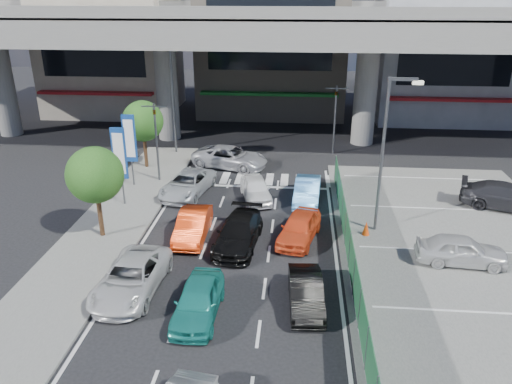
# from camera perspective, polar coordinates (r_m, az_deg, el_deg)

# --- Properties ---
(ground) EXTENTS (120.00, 120.00, 0.00)m
(ground) POSITION_cam_1_polar(r_m,az_deg,el_deg) (21.75, -3.32, -10.76)
(ground) COLOR black
(ground) RESTS_ON ground
(parking_lot) EXTENTS (12.00, 28.00, 0.06)m
(parking_lot) POSITION_cam_1_polar(r_m,az_deg,el_deg) (24.64, 23.95, -8.50)
(parking_lot) COLOR #5A5A58
(parking_lot) RESTS_ON ground
(sidewalk_left) EXTENTS (4.00, 30.00, 0.12)m
(sidewalk_left) POSITION_cam_1_polar(r_m,az_deg,el_deg) (26.84, -17.09, -4.81)
(sidewalk_left) COLOR #5A5A58
(sidewalk_left) RESTS_ON ground
(fence_run) EXTENTS (0.16, 22.00, 1.80)m
(fence_run) POSITION_cam_1_polar(r_m,az_deg,el_deg) (22.08, 10.88, -7.88)
(fence_run) COLOR #1D5431
(fence_run) RESTS_ON ground
(expressway) EXTENTS (64.00, 14.00, 10.75)m
(expressway) POSITION_cam_1_polar(r_m,az_deg,el_deg) (40.22, 1.04, 17.95)
(expressway) COLOR slate
(expressway) RESTS_ON ground
(building_west) EXTENTS (12.00, 10.90, 13.00)m
(building_west) POSITION_cam_1_polar(r_m,az_deg,el_deg) (53.67, -16.16, 15.81)
(building_west) COLOR gray
(building_west) RESTS_ON ground
(building_center) EXTENTS (14.00, 10.90, 15.00)m
(building_center) POSITION_cam_1_polar(r_m,az_deg,el_deg) (51.23, 1.95, 17.48)
(building_center) COLOR gray
(building_center) RESTS_ON ground
(building_east) EXTENTS (12.00, 10.90, 12.00)m
(building_east) POSITION_cam_1_polar(r_m,az_deg,el_deg) (52.00, 20.36, 14.57)
(building_east) COLOR gray
(building_east) RESTS_ON ground
(traffic_light_left) EXTENTS (1.60, 1.24, 5.20)m
(traffic_light_left) POSITION_cam_1_polar(r_m,az_deg,el_deg) (32.32, -11.45, 7.72)
(traffic_light_left) COLOR #595B60
(traffic_light_left) RESTS_ON ground
(traffic_light_right) EXTENTS (1.60, 1.24, 5.20)m
(traffic_light_right) POSITION_cam_1_polar(r_m,az_deg,el_deg) (37.93, 9.10, 10.04)
(traffic_light_right) COLOR #595B60
(traffic_light_right) RESTS_ON ground
(street_lamp_right) EXTENTS (1.65, 0.22, 8.00)m
(street_lamp_right) POSITION_cam_1_polar(r_m,az_deg,el_deg) (25.40, 14.74, 5.39)
(street_lamp_right) COLOR #595B60
(street_lamp_right) RESTS_ON ground
(street_lamp_left) EXTENTS (1.65, 0.22, 8.00)m
(street_lamp_left) POSITION_cam_1_polar(r_m,az_deg,el_deg) (37.82, -9.24, 11.28)
(street_lamp_left) COLOR #595B60
(street_lamp_left) RESTS_ON ground
(signboard_near) EXTENTS (0.80, 0.14, 4.70)m
(signboard_near) POSITION_cam_1_polar(r_m,az_deg,el_deg) (29.22, -15.33, 4.02)
(signboard_near) COLOR #595B60
(signboard_near) RESTS_ON ground
(signboard_far) EXTENTS (0.80, 0.14, 4.70)m
(signboard_far) POSITION_cam_1_polar(r_m,az_deg,el_deg) (32.05, -14.24, 5.73)
(signboard_far) COLOR #595B60
(signboard_far) RESTS_ON ground
(tree_near) EXTENTS (2.80, 2.80, 4.80)m
(tree_near) POSITION_cam_1_polar(r_m,az_deg,el_deg) (25.55, -17.93, 1.84)
(tree_near) COLOR #382314
(tree_near) RESTS_ON ground
(tree_far) EXTENTS (2.80, 2.80, 4.80)m
(tree_far) POSITION_cam_1_polar(r_m,az_deg,el_deg) (35.23, -12.80, 7.89)
(tree_far) COLOR #382314
(tree_far) RESTS_ON ground
(sedan_white_mid_left) EXTENTS (2.55, 5.08, 1.38)m
(sedan_white_mid_left) POSITION_cam_1_polar(r_m,az_deg,el_deg) (21.67, -14.06, -9.46)
(sedan_white_mid_left) COLOR silver
(sedan_white_mid_left) RESTS_ON ground
(taxi_teal_mid) EXTENTS (1.70, 4.08, 1.38)m
(taxi_teal_mid) POSITION_cam_1_polar(r_m,az_deg,el_deg) (19.80, -6.64, -12.21)
(taxi_teal_mid) COLOR teal
(taxi_teal_mid) RESTS_ON ground
(hatch_black_mid_right) EXTENTS (1.55, 3.82, 1.23)m
(hatch_black_mid_right) POSITION_cam_1_polar(r_m,az_deg,el_deg) (20.34, 5.73, -11.36)
(hatch_black_mid_right) COLOR black
(hatch_black_mid_right) RESTS_ON ground
(taxi_orange_left) EXTENTS (1.50, 4.14, 1.36)m
(taxi_orange_left) POSITION_cam_1_polar(r_m,az_deg,el_deg) (25.54, -7.24, -3.81)
(taxi_orange_left) COLOR #F23C10
(taxi_orange_left) RESTS_ON ground
(sedan_black_mid) EXTENTS (2.35, 4.91, 1.38)m
(sedan_black_mid) POSITION_cam_1_polar(r_m,az_deg,el_deg) (24.58, -2.02, -4.71)
(sedan_black_mid) COLOR black
(sedan_black_mid) RESTS_ON ground
(taxi_orange_right) EXTENTS (2.56, 4.32, 1.38)m
(taxi_orange_right) POSITION_cam_1_polar(r_m,az_deg,el_deg) (25.19, 4.97, -4.08)
(taxi_orange_right) COLOR #E84C21
(taxi_orange_right) RESTS_ON ground
(wagon_silver_front_left) EXTENTS (3.13, 5.19, 1.35)m
(wagon_silver_front_left) POSITION_cam_1_polar(r_m,az_deg,el_deg) (30.88, -7.84, 0.90)
(wagon_silver_front_left) COLOR #B0B4B8
(wagon_silver_front_left) RESTS_ON ground
(sedan_white_front_mid) EXTENTS (2.49, 4.21, 1.34)m
(sedan_white_front_mid) POSITION_cam_1_polar(r_m,az_deg,el_deg) (29.90, -0.03, 0.38)
(sedan_white_front_mid) COLOR white
(sedan_white_front_mid) RESTS_ON ground
(kei_truck_front_right) EXTENTS (1.74, 4.28, 1.38)m
(kei_truck_front_right) POSITION_cam_1_polar(r_m,az_deg,el_deg) (29.70, 5.87, 0.14)
(kei_truck_front_right) COLOR #5AA5EE
(kei_truck_front_right) RESTS_ON ground
(crossing_wagon_silver) EXTENTS (5.77, 3.82, 1.47)m
(crossing_wagon_silver) POSITION_cam_1_polar(r_m,az_deg,el_deg) (35.33, -2.97, 3.98)
(crossing_wagon_silver) COLOR #A3A4AB
(crossing_wagon_silver) RESTS_ON ground
(parked_sedan_white) EXTENTS (4.16, 1.95, 1.38)m
(parked_sedan_white) POSITION_cam_1_polar(r_m,az_deg,el_deg) (24.79, 22.42, -6.15)
(parked_sedan_white) COLOR beige
(parked_sedan_white) RESTS_ON parking_lot
(parked_sedan_dgrey) EXTENTS (5.46, 3.51, 1.47)m
(parked_sedan_dgrey) POSITION_cam_1_polar(r_m,az_deg,el_deg) (31.90, 26.79, -0.46)
(parked_sedan_dgrey) COLOR #2B2B2F
(parked_sedan_dgrey) RESTS_ON parking_lot
(traffic_cone) EXTENTS (0.49, 0.49, 0.74)m
(traffic_cone) POSITION_cam_1_polar(r_m,az_deg,el_deg) (26.25, 12.47, -4.05)
(traffic_cone) COLOR #F2480D
(traffic_cone) RESTS_ON parking_lot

